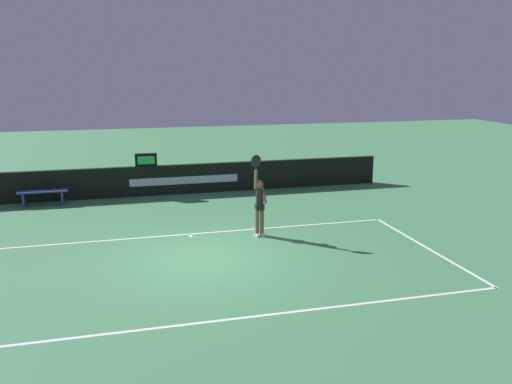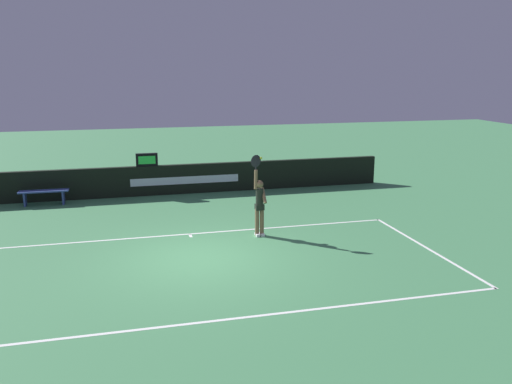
# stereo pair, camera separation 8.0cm
# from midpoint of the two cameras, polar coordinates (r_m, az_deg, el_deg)

# --- Properties ---
(ground_plane) EXTENTS (60.00, 60.00, 0.00)m
(ground_plane) POSITION_cam_midpoint_polar(r_m,az_deg,el_deg) (13.31, -5.84, -7.08)
(ground_plane) COLOR #428352
(court_lines) EXTENTS (11.83, 5.50, 0.00)m
(court_lines) POSITION_cam_midpoint_polar(r_m,az_deg,el_deg) (12.69, -5.39, -8.09)
(court_lines) COLOR white
(court_lines) RESTS_ON ground
(back_wall) EXTENTS (16.35, 0.21, 1.10)m
(back_wall) POSITION_cam_midpoint_polar(r_m,az_deg,el_deg) (19.96, -8.91, 1.33)
(back_wall) COLOR black
(back_wall) RESTS_ON ground
(speed_display) EXTENTS (0.78, 0.16, 0.47)m
(speed_display) POSITION_cam_midpoint_polar(r_m,az_deg,el_deg) (19.75, -11.54, 3.42)
(speed_display) COLOR black
(speed_display) RESTS_ON back_wall
(tennis_player) EXTENTS (0.43, 0.38, 2.32)m
(tennis_player) POSITION_cam_midpoint_polar(r_m,az_deg,el_deg) (14.70, 0.52, -1.19)
(tennis_player) COLOR brown
(tennis_player) RESTS_ON ground
(tennis_ball) EXTENTS (0.07, 0.07, 0.07)m
(tennis_ball) POSITION_cam_midpoint_polar(r_m,az_deg,el_deg) (14.42, 0.71, 3.66)
(tennis_ball) COLOR #C5DF33
(courtside_bench_near) EXTENTS (1.64, 0.38, 0.51)m
(courtside_bench_near) POSITION_cam_midpoint_polar(r_m,az_deg,el_deg) (19.55, -21.73, -0.18)
(courtside_bench_near) COLOR #34478D
(courtside_bench_near) RESTS_ON ground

